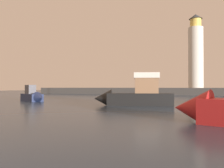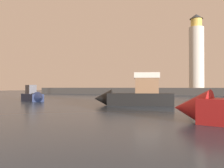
# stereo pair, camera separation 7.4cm
# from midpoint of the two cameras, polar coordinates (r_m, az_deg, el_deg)

# --- Properties ---
(ground_plane) EXTENTS (220.00, 220.00, 0.00)m
(ground_plane) POSITION_cam_midpoint_polar(r_m,az_deg,el_deg) (32.68, 10.42, -4.19)
(ground_plane) COLOR #2D3D51
(breakwater) EXTENTS (84.21, 6.97, 1.81)m
(breakwater) POSITION_cam_midpoint_polar(r_m,az_deg,el_deg) (62.23, 16.89, -1.72)
(breakwater) COLOR #423F3D
(breakwater) RESTS_ON ground_plane
(lighthouse) EXTENTS (3.58, 3.58, 18.24)m
(lighthouse) POSITION_cam_midpoint_polar(r_m,az_deg,el_deg) (62.50, 19.68, 7.07)
(lighthouse) COLOR silver
(lighthouse) RESTS_ON breakwater
(motorboat_1) EXTENTS (8.52, 4.55, 3.76)m
(motorboat_1) POSITION_cam_midpoint_polar(r_m,az_deg,el_deg) (25.33, 5.30, -2.63)
(motorboat_1) COLOR black
(motorboat_1) RESTS_ON ground_plane
(motorboat_3) EXTENTS (6.03, 4.26, 2.50)m
(motorboat_3) POSITION_cam_midpoint_polar(r_m,az_deg,el_deg) (34.65, -18.29, -2.79)
(motorboat_3) COLOR #1E284C
(motorboat_3) RESTS_ON ground_plane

